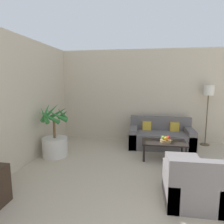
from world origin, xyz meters
TOP-DOWN VIEW (x-y plane):
  - wall_back at (0.00, 6.68)m, footprint 8.39×0.06m
  - potted_palm at (-3.00, 4.98)m, footprint 0.75×0.75m
  - sofa_loveseat at (-0.45, 6.08)m, footprint 1.68×0.84m
  - floor_lamp at (0.81, 6.43)m, footprint 0.27×0.27m
  - coffee_table at (-0.45, 5.19)m, footprint 0.99×0.55m
  - fruit_bowl at (-0.41, 5.19)m, footprint 0.25×0.25m
  - apple_red at (-0.35, 5.22)m, footprint 0.07×0.07m
  - apple_green at (-0.47, 5.19)m, footprint 0.08×0.08m
  - orange_fruit at (-0.41, 5.12)m, footprint 0.09×0.09m
  - armchair at (-0.19, 3.54)m, footprint 0.80×0.79m
  - ottoman at (-0.19, 4.35)m, footprint 0.59×0.48m

SIDE VIEW (x-z plane):
  - ottoman at x=-0.19m, z-range 0.00..0.40m
  - armchair at x=-0.19m, z-range -0.12..0.64m
  - sofa_loveseat at x=-0.45m, z-range -0.12..0.66m
  - coffee_table at x=-0.45m, z-range 0.15..0.56m
  - potted_palm at x=-3.00m, z-range -0.25..1.03m
  - fruit_bowl at x=-0.41m, z-range 0.41..0.47m
  - apple_red at x=-0.35m, z-range 0.47..0.54m
  - apple_green at x=-0.47m, z-range 0.47..0.55m
  - orange_fruit at x=-0.41m, z-range 0.47..0.55m
  - wall_back at x=0.00m, z-range 0.00..2.70m
  - floor_lamp at x=0.81m, z-range 0.56..2.23m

